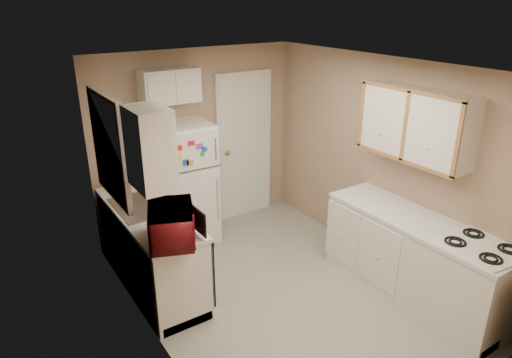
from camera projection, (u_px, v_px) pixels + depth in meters
floor at (281, 291)px, 4.96m from camera, size 3.80×3.80×0.00m
ceiling at (287, 67)px, 4.06m from camera, size 3.80×3.80×0.00m
wall_left at (149, 227)px, 3.80m from camera, size 3.80×3.80×0.00m
wall_right at (382, 163)px, 5.22m from camera, size 3.80×3.80×0.00m
wall_back at (197, 142)px, 5.98m from camera, size 2.80×2.80×0.00m
wall_front at (454, 285)px, 3.04m from camera, size 2.80×2.80×0.00m
left_counter at (151, 248)px, 4.93m from camera, size 0.60×1.80×0.90m
dishwasher at (200, 262)px, 4.60m from camera, size 0.03×0.58×0.72m
sink at (142, 209)px, 4.89m from camera, size 0.54×0.74×0.16m
microwave at (172, 226)px, 4.13m from camera, size 0.67×0.52×0.39m
soap_bottle at (121, 183)px, 5.20m from camera, size 0.09×0.09×0.18m
window_blinds at (110, 148)px, 4.48m from camera, size 0.10×0.98×1.08m
upper_cabinet_left at (150, 148)px, 3.82m from camera, size 0.30×0.45×0.70m
refrigerator at (186, 184)px, 5.71m from camera, size 0.68×0.66×1.58m
cabinet_over_fridge at (169, 86)px, 5.36m from camera, size 0.70×0.30×0.40m
interior_door at (244, 147)px, 6.37m from camera, size 0.86×0.06×2.08m
right_counter at (413, 259)px, 4.73m from camera, size 0.60×2.00×0.90m
stove at (472, 293)px, 4.26m from camera, size 0.61×0.72×0.81m
upper_cabinet_right at (416, 124)px, 4.54m from camera, size 0.30×1.20×0.70m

